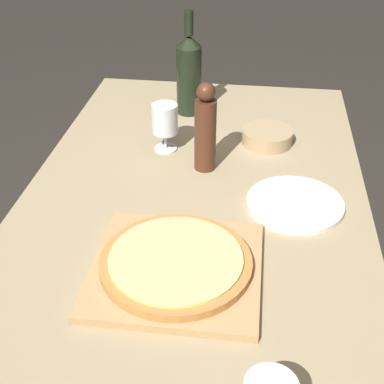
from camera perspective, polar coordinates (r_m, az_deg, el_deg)
name	(u,v)px	position (r m, az deg, el deg)	size (l,w,h in m)	color
dining_table	(192,233)	(1.37, 0.02, -4.36)	(0.86, 1.54, 0.74)	#9E8966
cutting_board	(175,269)	(1.11, -1.81, -8.21)	(0.35, 0.33, 0.02)	tan
pizza	(175,261)	(1.10, -1.83, -7.42)	(0.31, 0.31, 0.02)	#BC7A3D
wine_bottle	(189,73)	(1.72, -0.33, 12.54)	(0.08, 0.08, 0.33)	black
pepper_mill	(205,129)	(1.40, 1.43, 6.72)	(0.06, 0.06, 0.25)	#4C2819
wine_glass	(165,120)	(1.51, -2.91, 7.66)	(0.07, 0.07, 0.14)	silver
small_bowl	(267,137)	(1.59, 8.03, 5.88)	(0.15, 0.15, 0.04)	tan
dinner_plate	(295,204)	(1.33, 10.92, -1.22)	(0.24, 0.24, 0.01)	white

